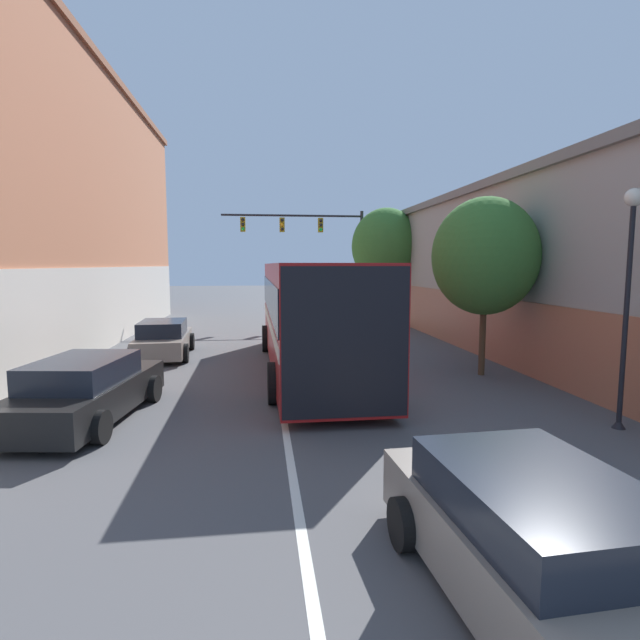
{
  "coord_description": "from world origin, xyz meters",
  "views": [
    {
      "loc": [
        -0.47,
        0.13,
        3.3
      ],
      "look_at": [
        1.24,
        14.34,
        1.71
      ],
      "focal_mm": 28.0,
      "sensor_mm": 36.0,
      "label": 1
    }
  ],
  "objects_px": {
    "street_tree_near": "(485,256)",
    "parked_car_left_near": "(87,390)",
    "traffic_signal_gantry": "(315,239)",
    "street_lamp": "(628,282)",
    "hatchback_foreground": "(551,556)",
    "parked_car_left_mid": "(164,339)",
    "bus": "(311,311)",
    "street_tree_far": "(386,247)"
  },
  "relations": [
    {
      "from": "hatchback_foreground",
      "to": "parked_car_left_mid",
      "type": "distance_m",
      "value": 15.52
    },
    {
      "from": "parked_car_left_near",
      "to": "street_tree_near",
      "type": "bearing_deg",
      "value": -64.92
    },
    {
      "from": "traffic_signal_gantry",
      "to": "parked_car_left_mid",
      "type": "bearing_deg",
      "value": -123.12
    },
    {
      "from": "hatchback_foreground",
      "to": "street_lamp",
      "type": "relative_size",
      "value": 1.0
    },
    {
      "from": "parked_car_left_mid",
      "to": "street_tree_far",
      "type": "distance_m",
      "value": 14.2
    },
    {
      "from": "parked_car_left_near",
      "to": "street_lamp",
      "type": "height_order",
      "value": "street_lamp"
    },
    {
      "from": "street_lamp",
      "to": "bus",
      "type": "bearing_deg",
      "value": 131.79
    },
    {
      "from": "parked_car_left_near",
      "to": "street_tree_far",
      "type": "relative_size",
      "value": 0.75
    },
    {
      "from": "street_lamp",
      "to": "street_tree_far",
      "type": "xyz_separation_m",
      "value": [
        -0.23,
        18.18,
        1.34
      ]
    },
    {
      "from": "parked_car_left_mid",
      "to": "street_lamp",
      "type": "height_order",
      "value": "street_lamp"
    },
    {
      "from": "bus",
      "to": "traffic_signal_gantry",
      "type": "bearing_deg",
      "value": -7.62
    },
    {
      "from": "hatchback_foreground",
      "to": "parked_car_left_mid",
      "type": "relative_size",
      "value": 1.1
    },
    {
      "from": "traffic_signal_gantry",
      "to": "street_lamp",
      "type": "height_order",
      "value": "traffic_signal_gantry"
    },
    {
      "from": "traffic_signal_gantry",
      "to": "street_tree_near",
      "type": "height_order",
      "value": "traffic_signal_gantry"
    },
    {
      "from": "street_lamp",
      "to": "hatchback_foreground",
      "type": "bearing_deg",
      "value": -132.46
    },
    {
      "from": "parked_car_left_near",
      "to": "traffic_signal_gantry",
      "type": "bearing_deg",
      "value": -13.61
    },
    {
      "from": "parked_car_left_mid",
      "to": "parked_car_left_near",
      "type": "bearing_deg",
      "value": 175.38
    },
    {
      "from": "bus",
      "to": "parked_car_left_mid",
      "type": "relative_size",
      "value": 2.72
    },
    {
      "from": "street_tree_near",
      "to": "street_tree_far",
      "type": "xyz_separation_m",
      "value": [
        0.37,
        13.13,
        0.76
      ]
    },
    {
      "from": "hatchback_foreground",
      "to": "street_tree_near",
      "type": "height_order",
      "value": "street_tree_near"
    },
    {
      "from": "street_lamp",
      "to": "parked_car_left_near",
      "type": "bearing_deg",
      "value": 170.51
    },
    {
      "from": "bus",
      "to": "street_tree_near",
      "type": "xyz_separation_m",
      "value": [
        5.02,
        -1.24,
        1.67
      ]
    },
    {
      "from": "parked_car_left_near",
      "to": "bus",
      "type": "bearing_deg",
      "value": -41.95
    },
    {
      "from": "street_tree_near",
      "to": "parked_car_left_near",
      "type": "bearing_deg",
      "value": -162.49
    },
    {
      "from": "parked_car_left_mid",
      "to": "street_lamp",
      "type": "bearing_deg",
      "value": -134.13
    },
    {
      "from": "bus",
      "to": "street_tree_far",
      "type": "bearing_deg",
      "value": -25.09
    },
    {
      "from": "parked_car_left_near",
      "to": "street_tree_near",
      "type": "relative_size",
      "value": 0.91
    },
    {
      "from": "street_tree_near",
      "to": "parked_car_left_mid",
      "type": "bearing_deg",
      "value": 157.22
    },
    {
      "from": "hatchback_foreground",
      "to": "traffic_signal_gantry",
      "type": "relative_size",
      "value": 0.59
    },
    {
      "from": "traffic_signal_gantry",
      "to": "street_lamp",
      "type": "xyz_separation_m",
      "value": [
        4.03,
        -19.45,
        -1.77
      ]
    },
    {
      "from": "parked_car_left_near",
      "to": "parked_car_left_mid",
      "type": "bearing_deg",
      "value": 6.05
    },
    {
      "from": "street_lamp",
      "to": "street_tree_far",
      "type": "height_order",
      "value": "street_tree_far"
    },
    {
      "from": "traffic_signal_gantry",
      "to": "street_lamp",
      "type": "bearing_deg",
      "value": -78.3
    },
    {
      "from": "street_lamp",
      "to": "street_tree_far",
      "type": "distance_m",
      "value": 18.24
    },
    {
      "from": "bus",
      "to": "parked_car_left_near",
      "type": "distance_m",
      "value": 7.0
    },
    {
      "from": "bus",
      "to": "hatchback_foreground",
      "type": "distance_m",
      "value": 11.4
    },
    {
      "from": "street_tree_near",
      "to": "street_lamp",
      "type": "bearing_deg",
      "value": -83.2
    },
    {
      "from": "parked_car_left_near",
      "to": "traffic_signal_gantry",
      "type": "distance_m",
      "value": 19.34
    },
    {
      "from": "traffic_signal_gantry",
      "to": "street_tree_far",
      "type": "relative_size",
      "value": 1.25
    },
    {
      "from": "hatchback_foreground",
      "to": "street_lamp",
      "type": "bearing_deg",
      "value": -46.03
    },
    {
      "from": "parked_car_left_mid",
      "to": "traffic_signal_gantry",
      "type": "bearing_deg",
      "value": -36.22
    },
    {
      "from": "parked_car_left_near",
      "to": "street_lamp",
      "type": "relative_size",
      "value": 1.01
    }
  ]
}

